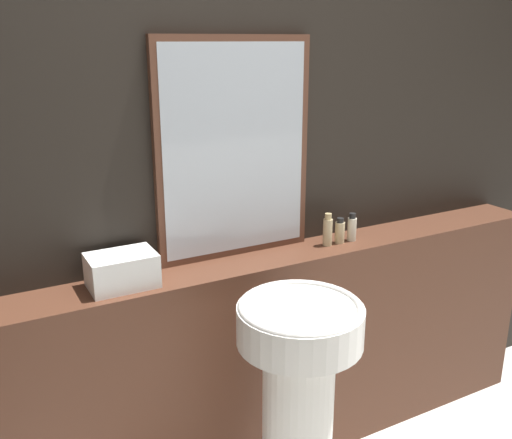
% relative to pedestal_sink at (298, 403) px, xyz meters
% --- Properties ---
extents(wall_back, '(8.00, 0.06, 2.50)m').
position_rel_pedestal_sink_xyz_m(wall_back, '(-0.00, 0.55, 0.69)').
color(wall_back, black).
rests_on(wall_back, ground_plane).
extents(vanity_counter, '(2.95, 0.22, 0.93)m').
position_rel_pedestal_sink_xyz_m(vanity_counter, '(-0.00, 0.41, -0.10)').
color(vanity_counter, '#512D1E').
rests_on(vanity_counter, ground_plane).
extents(pedestal_sink, '(0.41, 0.41, 0.93)m').
position_rel_pedestal_sink_xyz_m(pedestal_sink, '(0.00, 0.00, 0.00)').
color(pedestal_sink, white).
rests_on(pedestal_sink, ground_plane).
extents(mirror, '(0.62, 0.03, 0.82)m').
position_rel_pedestal_sink_xyz_m(mirror, '(0.02, 0.50, 0.77)').
color(mirror, '#563323').
rests_on(mirror, vanity_counter).
extents(towel_stack, '(0.23, 0.15, 0.12)m').
position_rel_pedestal_sink_xyz_m(towel_stack, '(-0.46, 0.41, 0.42)').
color(towel_stack, white).
rests_on(towel_stack, vanity_counter).
extents(shampoo_bottle, '(0.04, 0.04, 0.14)m').
position_rel_pedestal_sink_xyz_m(shampoo_bottle, '(0.39, 0.41, 0.43)').
color(shampoo_bottle, '#C6B284').
rests_on(shampoo_bottle, vanity_counter).
extents(conditioner_bottle, '(0.04, 0.04, 0.11)m').
position_rel_pedestal_sink_xyz_m(conditioner_bottle, '(0.45, 0.41, 0.41)').
color(conditioner_bottle, '#C6B284').
rests_on(conditioner_bottle, vanity_counter).
extents(lotion_bottle, '(0.04, 0.04, 0.12)m').
position_rel_pedestal_sink_xyz_m(lotion_bottle, '(0.52, 0.41, 0.42)').
color(lotion_bottle, beige).
rests_on(lotion_bottle, vanity_counter).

